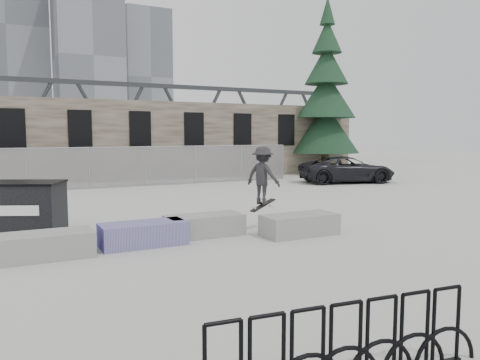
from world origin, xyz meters
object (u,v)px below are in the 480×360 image
object	(u,v)px
suv	(347,170)
planter_center_right	(204,224)
dumpster	(21,208)
bike_rack	(346,346)
planter_center_left	(143,233)
skateboarder	(263,176)
planter_offset	(300,224)
spruce_tree	(326,101)
planter_far_left	(44,245)

from	to	relation	value
suv	planter_center_right	bearing A→B (deg)	141.49
dumpster	bike_rack	distance (m)	10.25
planter_center_left	suv	world-z (taller)	suv
bike_rack	skateboarder	distance (m)	8.22
planter_center_left	planter_center_right	world-z (taller)	same
planter_center_left	planter_offset	xyz separation A→B (m)	(3.96, -0.74, 0.00)
planter_offset	dumpster	bearing A→B (deg)	151.57
spruce_tree	skateboarder	world-z (taller)	spruce_tree
suv	bike_rack	bearing A→B (deg)	155.38
planter_offset	suv	distance (m)	14.02
planter_far_left	planter_center_right	xyz separation A→B (m)	(3.90, 0.51, 0.00)
planter_center_left	spruce_tree	bearing A→B (deg)	41.47
planter_far_left	planter_center_right	size ratio (longest dim) A/B	1.00
planter_far_left	dumpster	size ratio (longest dim) A/B	0.81
planter_center_right	spruce_tree	bearing A→B (deg)	43.98
planter_offset	bike_rack	xyz separation A→B (m)	(-3.76, -6.37, 0.14)
planter_center_left	suv	bearing A→B (deg)	33.64
planter_far_left	bike_rack	world-z (taller)	bike_rack
dumpster	skateboarder	size ratio (longest dim) A/B	1.38
spruce_tree	suv	bearing A→B (deg)	-115.23
planter_center_left	planter_offset	size ratio (longest dim) A/B	1.00
planter_center_left	dumpster	bearing A→B (deg)	132.36
planter_center_right	planter_far_left	bearing A→B (deg)	-172.54
planter_center_right	dumpster	world-z (taller)	dumpster
planter_center_left	dumpster	size ratio (longest dim) A/B	0.81
suv	skateboarder	distance (m)	13.65
planter_offset	skateboarder	bearing A→B (deg)	113.88
planter_center_right	planter_offset	xyz separation A→B (m)	(2.25, -1.07, 0.00)
planter_center_right	bike_rack	bearing A→B (deg)	-101.50
planter_offset	spruce_tree	bearing A→B (deg)	50.85
bike_rack	skateboarder	size ratio (longest dim) A/B	2.00
planter_center_left	dumpster	world-z (taller)	dumpster
dumpster	spruce_tree	xyz separation A→B (m)	(18.80, 11.60, 4.09)
planter_center_left	spruce_tree	size ratio (longest dim) A/B	0.17
planter_far_left	skateboarder	world-z (taller)	skateboarder
planter_center_right	bike_rack	distance (m)	7.59
planter_far_left	dumpster	distance (m)	3.00
planter_center_right	suv	bearing A→B (deg)	36.22
planter_center_right	suv	distance (m)	15.03
planter_center_right	spruce_tree	size ratio (longest dim) A/B	0.17
planter_center_left	bike_rack	world-z (taller)	bike_rack
planter_center_right	dumpster	xyz separation A→B (m)	(-4.24, 2.45, 0.40)
planter_far_left	planter_offset	xyz separation A→B (m)	(6.15, -0.56, 0.00)
dumpster	skateboarder	bearing A→B (deg)	2.79
dumpster	skateboarder	world-z (taller)	skateboarder
planter_center_right	skateboarder	distance (m)	2.14
planter_center_right	dumpster	bearing A→B (deg)	150.00
planter_far_left	planter_offset	bearing A→B (deg)	-5.16
planter_offset	dumpster	size ratio (longest dim) A/B	0.81
dumpster	suv	xyz separation A→B (m)	(16.36, 6.43, 0.01)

